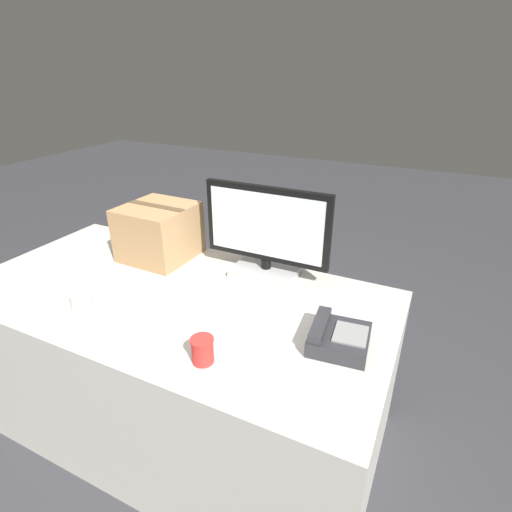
% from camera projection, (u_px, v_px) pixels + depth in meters
% --- Properties ---
extents(ground_plane, '(12.00, 12.00, 0.00)m').
position_uv_depth(ground_plane, '(186.00, 420.00, 1.98)').
color(ground_plane, '#38383D').
extents(office_desk, '(1.80, 0.90, 0.73)m').
position_uv_depth(office_desk, '(179.00, 362.00, 1.82)').
color(office_desk, beige).
rests_on(office_desk, ground_plane).
extents(monitor, '(0.57, 0.21, 0.41)m').
position_uv_depth(monitor, '(266.00, 236.00, 1.73)').
color(monitor, '#B7B7B7').
rests_on(monitor, office_desk).
extents(keyboard, '(0.40, 0.15, 0.03)m').
position_uv_depth(keyboard, '(245.00, 301.00, 1.58)').
color(keyboard, silver).
rests_on(keyboard, office_desk).
extents(desk_phone, '(0.21, 0.22, 0.08)m').
position_uv_depth(desk_phone, '(338.00, 337.00, 1.34)').
color(desk_phone, '#2D2D33').
rests_on(desk_phone, office_desk).
extents(paper_cup_left, '(0.08, 0.08, 0.10)m').
position_uv_depth(paper_cup_left, '(82.00, 304.00, 1.49)').
color(paper_cup_left, white).
rests_on(paper_cup_left, office_desk).
extents(paper_cup_right, '(0.08, 0.08, 0.09)m').
position_uv_depth(paper_cup_right, '(203.00, 350.00, 1.26)').
color(paper_cup_right, red).
rests_on(paper_cup_right, office_desk).
extents(spoon, '(0.17, 0.04, 0.00)m').
position_uv_depth(spoon, '(60.00, 270.00, 1.84)').
color(spoon, silver).
rests_on(spoon, office_desk).
extents(cardboard_box, '(0.32, 0.33, 0.26)m').
position_uv_depth(cardboard_box, '(159.00, 232.00, 1.92)').
color(cardboard_box, tan).
rests_on(cardboard_box, office_desk).
extents(sticky_note_pad, '(0.08, 0.08, 0.01)m').
position_uv_depth(sticky_note_pad, '(227.00, 389.00, 1.17)').
color(sticky_note_pad, silver).
rests_on(sticky_note_pad, office_desk).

